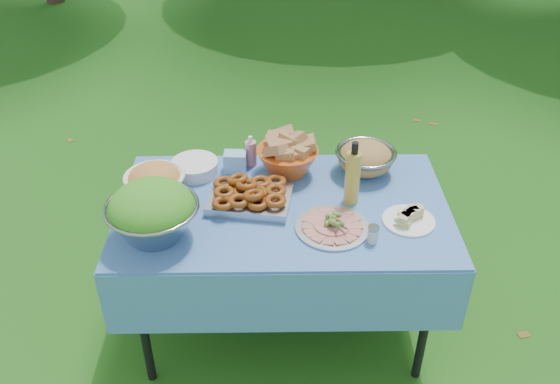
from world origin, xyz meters
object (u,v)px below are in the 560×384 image
Objects in this scene: picnic_table at (283,270)px; plate_stack at (195,167)px; pasta_bowl_steel at (365,158)px; oil_bottle at (353,173)px; bread_bowl at (288,155)px; charcuterie_platter at (332,221)px; salad_bowl at (152,212)px.

plate_stack reaches higher than picnic_table.
pasta_bowl_steel is 0.94× the size of oil_bottle.
bread_bowl is 1.03× the size of pasta_bowl_steel.
bread_bowl is 0.37m from oil_bottle.
bread_bowl reaches higher than charcuterie_platter.
pasta_bowl_steel is at bearing 66.37° from charcuterie_platter.
salad_bowl is 1.33× the size of pasta_bowl_steel.
bread_bowl is at bearing -0.25° from plate_stack.
salad_bowl is at bearing -103.16° from plate_stack.
bread_bowl is 0.94× the size of charcuterie_platter.
plate_stack is (0.11, 0.48, -0.09)m from salad_bowl.
oil_bottle is at bearing 62.79° from charcuterie_platter.
picnic_table is 0.65m from plate_stack.
plate_stack is at bearing 161.18° from oil_bottle.
charcuterie_platter is at bearing -117.21° from oil_bottle.
oil_bottle reaches higher than picnic_table.
oil_bottle is at bearing 5.72° from picnic_table.
plate_stack is 0.76m from charcuterie_platter.
salad_bowl is at bearing -164.09° from oil_bottle.
charcuterie_platter is at bearing -113.63° from pasta_bowl_steel.
salad_bowl is at bearing -158.72° from picnic_table.
bread_bowl reaches higher than picnic_table.
oil_bottle is (0.83, 0.24, 0.03)m from salad_bowl.
oil_bottle reaches higher than bread_bowl.
bread_bowl is at bearing 85.14° from picnic_table.
picnic_table is 4.67× the size of charcuterie_platter.
pasta_bowl_steel is (0.81, 0.00, 0.04)m from plate_stack.
plate_stack is 0.81m from pasta_bowl_steel.
oil_bottle is (0.10, 0.19, 0.11)m from charcuterie_platter.
picnic_table is 0.61m from oil_bottle.
picnic_table is 4.85× the size of oil_bottle.
charcuterie_platter is at bearing -39.32° from picnic_table.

